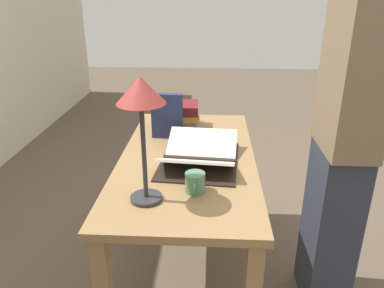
% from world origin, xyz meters
% --- Properties ---
extents(ground_plane, '(12.00, 12.00, 0.00)m').
position_xyz_m(ground_plane, '(0.00, 0.00, 0.00)').
color(ground_plane, brown).
extents(reading_desk, '(1.33, 0.67, 0.73)m').
position_xyz_m(reading_desk, '(0.00, 0.00, 0.62)').
color(reading_desk, '#937047').
rests_on(reading_desk, ground_plane).
extents(open_book, '(0.51, 0.40, 0.10)m').
position_xyz_m(open_book, '(-0.06, -0.06, 0.76)').
color(open_book, black).
rests_on(open_book, reading_desk).
extents(book_stack_tall, '(0.24, 0.29, 0.15)m').
position_xyz_m(book_stack_tall, '(0.41, 0.10, 0.81)').
color(book_stack_tall, slate).
rests_on(book_stack_tall, reading_desk).
extents(book_standing_upright, '(0.05, 0.17, 0.25)m').
position_xyz_m(book_standing_upright, '(0.25, 0.13, 0.86)').
color(book_standing_upright, '#1E284C').
rests_on(book_standing_upright, reading_desk).
extents(reading_lamp, '(0.18, 0.18, 0.49)m').
position_xyz_m(reading_lamp, '(-0.43, 0.14, 1.14)').
color(reading_lamp, '#2D2D33').
rests_on(reading_lamp, reading_desk).
extents(coffee_mug, '(0.11, 0.08, 0.08)m').
position_xyz_m(coffee_mug, '(-0.36, -0.05, 0.77)').
color(coffee_mug, '#4C7F5B').
rests_on(coffee_mug, reading_desk).
extents(person_reader, '(0.36, 0.23, 1.76)m').
position_xyz_m(person_reader, '(-0.13, -0.70, 0.88)').
color(person_reader, '#2D3342').
rests_on(person_reader, ground_plane).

